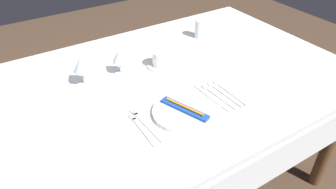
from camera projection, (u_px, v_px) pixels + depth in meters
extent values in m
plane|color=#4C3828|center=(160.00, 188.00, 1.86)|extent=(6.00, 6.00, 0.00)
cube|color=white|center=(158.00, 85.00, 1.44)|extent=(1.80, 1.10, 0.04)
cube|color=white|center=(239.00, 184.00, 1.12)|extent=(1.80, 0.01, 0.18)
cube|color=white|center=(111.00, 56.00, 1.88)|extent=(1.80, 0.01, 0.18)
cylinder|color=brown|center=(332.00, 138.00, 1.69)|extent=(0.07, 0.07, 0.70)
cylinder|color=brown|center=(222.00, 65.00, 2.31)|extent=(0.07, 0.07, 0.70)
cylinder|color=white|center=(185.00, 112.00, 1.24)|extent=(0.25, 0.25, 0.02)
cube|color=blue|center=(185.00, 109.00, 1.23)|extent=(0.11, 0.21, 0.01)
cylinder|color=orange|center=(185.00, 107.00, 1.22)|extent=(0.07, 0.16, 0.01)
cube|color=beige|center=(149.00, 127.00, 1.18)|extent=(0.02, 0.19, 0.00)
cube|color=beige|center=(134.00, 112.00, 1.25)|extent=(0.02, 0.04, 0.00)
cube|color=beige|center=(144.00, 132.00, 1.16)|extent=(0.02, 0.17, 0.00)
cube|color=beige|center=(132.00, 117.00, 1.22)|extent=(0.02, 0.04, 0.00)
cube|color=beige|center=(215.00, 100.00, 1.31)|extent=(0.02, 0.19, 0.00)
cube|color=beige|center=(199.00, 88.00, 1.38)|extent=(0.02, 0.06, 0.00)
cube|color=beige|center=(221.00, 98.00, 1.32)|extent=(0.02, 0.18, 0.00)
ellipsoid|color=beige|center=(205.00, 87.00, 1.39)|extent=(0.03, 0.04, 0.01)
cube|color=beige|center=(227.00, 96.00, 1.34)|extent=(0.02, 0.19, 0.00)
ellipsoid|color=beige|center=(211.00, 84.00, 1.41)|extent=(0.03, 0.04, 0.01)
cube|color=beige|center=(233.00, 94.00, 1.34)|extent=(0.01, 0.19, 0.00)
ellipsoid|color=beige|center=(217.00, 83.00, 1.42)|extent=(0.03, 0.04, 0.01)
cylinder|color=white|center=(161.00, 66.00, 1.53)|extent=(0.13, 0.13, 0.01)
cylinder|color=white|center=(161.00, 58.00, 1.51)|extent=(0.08, 0.08, 0.07)
torus|color=white|center=(169.00, 55.00, 1.53)|extent=(0.05, 0.01, 0.05)
cylinder|color=silver|center=(121.00, 73.00, 1.49)|extent=(0.06, 0.06, 0.01)
cylinder|color=silver|center=(121.00, 67.00, 1.47)|extent=(0.01, 0.01, 0.06)
cone|color=silver|center=(120.00, 55.00, 1.43)|extent=(0.07, 0.07, 0.06)
cylinder|color=silver|center=(85.00, 84.00, 1.41)|extent=(0.06, 0.06, 0.01)
cylinder|color=silver|center=(84.00, 77.00, 1.39)|extent=(0.01, 0.01, 0.06)
cone|color=silver|center=(81.00, 64.00, 1.35)|extent=(0.08, 0.08, 0.07)
cylinder|color=silver|center=(200.00, 29.00, 1.77)|extent=(0.06, 0.06, 0.10)
cylinder|color=#C68C1E|center=(200.00, 32.00, 1.78)|extent=(0.05, 0.05, 0.06)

